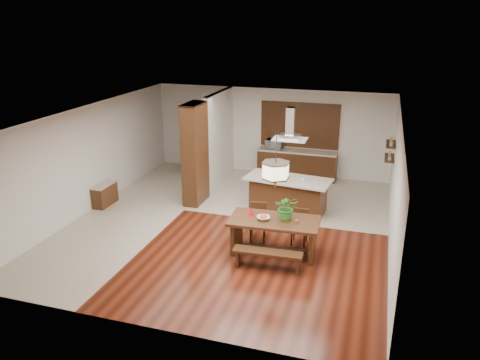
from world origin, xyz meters
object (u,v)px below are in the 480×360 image
(kitchen_island, at_px, (288,194))
(island_cup, at_px, (304,179))
(dining_bench, at_px, (268,260))
(microwave, at_px, (274,144))
(dining_chair_left, at_px, (258,222))
(hallway_console, at_px, (105,195))
(dining_table, at_px, (274,229))
(dining_chair_right, at_px, (300,227))
(foliage_plant, at_px, (287,207))
(pendant_lantern, at_px, (276,159))
(range_hood, at_px, (290,124))
(fruit_bowl, at_px, (263,218))

(kitchen_island, xyz_separation_m, island_cup, (0.44, -0.12, 0.51))
(dining_bench, bearing_deg, microwave, 101.96)
(dining_bench, distance_m, dining_chair_left, 1.45)
(hallway_console, distance_m, dining_table, 5.48)
(dining_chair_right, height_order, foliage_plant, foliage_plant)
(hallway_console, bearing_deg, pendant_lantern, -14.92)
(dining_chair_left, xyz_separation_m, dining_chair_right, (1.00, 0.05, -0.03))
(dining_chair_left, relative_size, pendant_lantern, 0.68)
(kitchen_island, height_order, range_hood, range_hood)
(dining_bench, distance_m, range_hood, 3.99)
(fruit_bowl, distance_m, microwave, 5.58)
(fruit_bowl, bearing_deg, foliage_plant, 18.04)
(dining_table, height_order, kitchen_island, kitchen_island)
(fruit_bowl, bearing_deg, island_cup, 79.30)
(dining_table, height_order, foliage_plant, foliage_plant)
(dining_chair_right, height_order, pendant_lantern, pendant_lantern)
(foliage_plant, height_order, fruit_bowl, foliage_plant)
(dining_chair_left, relative_size, microwave, 1.61)
(foliage_plant, distance_m, kitchen_island, 2.58)
(range_hood, distance_m, microwave, 3.34)
(fruit_bowl, bearing_deg, pendant_lantern, 15.65)
(dining_bench, bearing_deg, fruit_bowl, 112.37)
(pendant_lantern, bearing_deg, kitchen_island, 94.51)
(fruit_bowl, height_order, range_hood, range_hood)
(dining_table, relative_size, island_cup, 18.53)
(fruit_bowl, relative_size, kitchen_island, 0.12)
(hallway_console, relative_size, dining_bench, 0.59)
(hallway_console, bearing_deg, dining_chair_right, -7.62)
(hallway_console, xyz_separation_m, pendant_lantern, (5.28, -1.41, 1.93))
(dining_chair_right, distance_m, range_hood, 2.88)
(dining_bench, relative_size, fruit_bowl, 5.10)
(pendant_lantern, height_order, fruit_bowl, pendant_lantern)
(dining_chair_left, distance_m, fruit_bowl, 0.84)
(dining_bench, relative_size, range_hood, 1.66)
(kitchen_island, relative_size, microwave, 4.39)
(pendant_lantern, bearing_deg, microwave, 103.16)
(foliage_plant, xyz_separation_m, island_cup, (-0.02, 2.34, -0.12))
(foliage_plant, distance_m, fruit_bowl, 0.57)
(microwave, bearing_deg, range_hood, -64.62)
(range_hood, bearing_deg, microwave, 110.41)
(pendant_lantern, bearing_deg, dining_bench, -87.20)
(kitchen_island, bearing_deg, fruit_bowl, -83.27)
(dining_chair_left, bearing_deg, dining_bench, -76.42)
(foliage_plant, relative_size, microwave, 1.04)
(dining_chair_right, relative_size, pendant_lantern, 0.64)
(pendant_lantern, distance_m, fruit_bowl, 1.39)
(dining_chair_left, relative_size, foliage_plant, 1.55)
(range_hood, height_order, microwave, range_hood)
(dining_bench, height_order, dining_chair_right, dining_chair_right)
(hallway_console, height_order, dining_chair_left, dining_chair_left)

